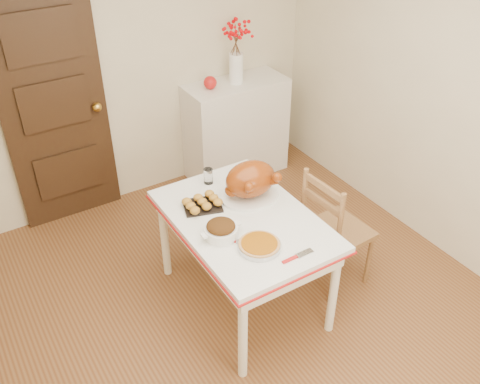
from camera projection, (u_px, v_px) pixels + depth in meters
floor at (256, 318)px, 3.86m from camera, size 3.50×4.00×0.00m
wall_back at (130, 67)px, 4.56m from camera, size 3.50×0.00×2.50m
wall_right at (457, 106)px, 3.92m from camera, size 0.00×4.00×2.50m
door_back at (55, 110)px, 4.36m from camera, size 0.85×0.06×2.06m
sideboard at (236, 129)px, 5.23m from camera, size 0.98×0.43×0.98m
kitchen_table at (244, 260)px, 3.81m from camera, size 0.88×1.29×0.77m
chair_oak at (337, 229)px, 3.94m from camera, size 0.46×0.46×0.98m
berry_vase at (236, 52)px, 4.80m from camera, size 0.30×0.30×0.58m
apple at (210, 83)px, 4.81m from camera, size 0.12×0.12×0.12m
turkey_platter at (250, 181)px, 3.71m from camera, size 0.52×0.46×0.27m
pumpkin_pie at (259, 245)px, 3.31m from camera, size 0.32×0.32×0.06m
stuffing_dish at (221, 230)px, 3.40m from camera, size 0.31×0.26×0.11m
rolls_tray at (202, 203)px, 3.67m from camera, size 0.30×0.27×0.07m
pie_server at (298, 256)px, 3.26m from camera, size 0.23×0.07×0.01m
carving_knife at (241, 241)px, 3.38m from camera, size 0.23×0.15×0.01m
drinking_glass at (208, 176)px, 3.91m from camera, size 0.07×0.07×0.12m
shaker_pair at (241, 169)px, 4.02m from camera, size 0.08×0.03×0.08m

